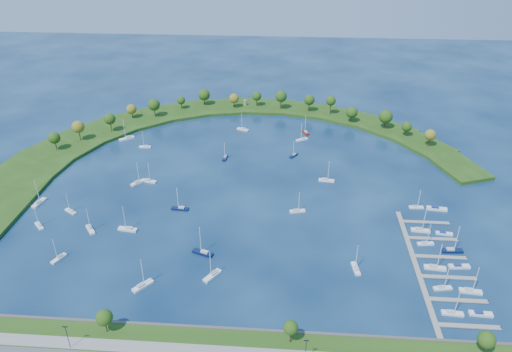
# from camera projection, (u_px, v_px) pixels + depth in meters

# --- Properties ---
(ground) EXTENTS (700.00, 700.00, 0.00)m
(ground) POSITION_uv_depth(u_px,v_px,m) (246.00, 187.00, 261.11)
(ground) COLOR #071D3D
(ground) RESTS_ON ground
(breakwater) EXTENTS (286.74, 247.64, 2.00)m
(breakwater) POSITION_uv_depth(u_px,v_px,m) (181.00, 144.00, 305.89)
(breakwater) COLOR #214612
(breakwater) RESTS_ON ground
(breakwater_trees) EXTENTS (238.13, 91.20, 14.23)m
(breakwater_trees) POSITION_uv_depth(u_px,v_px,m) (246.00, 109.00, 332.76)
(breakwater_trees) COLOR #382314
(breakwater_trees) RESTS_ON breakwater
(harbor_tower) EXTENTS (2.60, 2.60, 4.08)m
(harbor_tower) POSITION_uv_depth(u_px,v_px,m) (245.00, 103.00, 361.93)
(harbor_tower) COLOR gray
(harbor_tower) RESTS_ON breakwater
(dock_system) EXTENTS (24.28, 82.00, 1.60)m
(dock_system) POSITION_uv_depth(u_px,v_px,m) (433.00, 266.00, 202.53)
(dock_system) COLOR gray
(dock_system) RESTS_ON ground
(moored_boat_0) EXTENTS (9.85, 5.81, 13.99)m
(moored_boat_0) POSITION_uv_depth(u_px,v_px,m) (203.00, 252.00, 209.80)
(moored_boat_0) COLOR #0A1742
(moored_boat_0) RESTS_ON ground
(moored_boat_1) EXTENTS (7.47, 8.36, 12.92)m
(moored_boat_1) POSITION_uv_depth(u_px,v_px,m) (138.00, 182.00, 263.47)
(moored_boat_1) COLOR white
(moored_boat_1) RESTS_ON ground
(moored_boat_2) EXTENTS (8.06, 3.87, 11.43)m
(moored_boat_2) POSITION_uv_depth(u_px,v_px,m) (297.00, 210.00, 238.88)
(moored_boat_2) COLOR white
(moored_boat_2) RESTS_ON ground
(moored_boat_3) EXTENTS (8.11, 6.11, 11.90)m
(moored_boat_3) POSITION_uv_depth(u_px,v_px,m) (302.00, 139.00, 312.55)
(moored_boat_3) COLOR white
(moored_boat_3) RESTS_ON ground
(moored_boat_4) EXTENTS (8.75, 3.01, 12.64)m
(moored_boat_4) POSITION_uv_depth(u_px,v_px,m) (180.00, 208.00, 240.72)
(moored_boat_4) COLOR #0A1742
(moored_boat_4) RESTS_ON ground
(moored_boat_5) EXTENTS (7.15, 8.88, 13.26)m
(moored_boat_5) POSITION_uv_depth(u_px,v_px,m) (212.00, 275.00, 196.93)
(moored_boat_5) COLOR white
(moored_boat_5) RESTS_ON ground
(moored_boat_6) EXTENTS (5.56, 6.88, 10.28)m
(moored_boat_6) POSITION_uv_depth(u_px,v_px,m) (294.00, 155.00, 292.53)
(moored_boat_6) COLOR #0A1742
(moored_boat_6) RESTS_ON ground
(moored_boat_7) EXTENTS (8.60, 4.11, 12.19)m
(moored_boat_7) POSITION_uv_depth(u_px,v_px,m) (149.00, 180.00, 265.04)
(moored_boat_7) COLOR white
(moored_boat_7) RESTS_ON ground
(moored_boat_8) EXTENTS (5.03, 7.63, 10.95)m
(moored_boat_8) POSITION_uv_depth(u_px,v_px,m) (59.00, 258.00, 206.66)
(moored_boat_8) COLOR white
(moored_boat_8) RESTS_ON ground
(moored_boat_9) EXTENTS (5.37, 8.67, 12.36)m
(moored_boat_9) POSITION_uv_depth(u_px,v_px,m) (305.00, 132.00, 322.40)
(moored_boat_9) COLOR maroon
(moored_boat_9) RESTS_ON ground
(moored_boat_10) EXTENTS (6.78, 8.04, 12.17)m
(moored_boat_10) POSITION_uv_depth(u_px,v_px,m) (90.00, 229.00, 225.20)
(moored_boat_10) COLOR white
(moored_boat_10) RESTS_ON ground
(moored_boat_11) EXTENTS (9.42, 8.56, 14.65)m
(moored_boat_11) POSITION_uv_depth(u_px,v_px,m) (127.00, 138.00, 313.66)
(moored_boat_11) COLOR white
(moored_boat_11) RESTS_ON ground
(moored_boat_12) EXTENTS (8.76, 3.22, 12.60)m
(moored_boat_12) POSITION_uv_depth(u_px,v_px,m) (326.00, 180.00, 265.73)
(moored_boat_12) COLOR white
(moored_boat_12) RESTS_ON ground
(moored_boat_13) EXTENTS (6.73, 6.78, 10.98)m
(moored_boat_13) POSITION_uv_depth(u_px,v_px,m) (39.00, 225.00, 227.71)
(moored_boat_13) COLOR white
(moored_boat_13) RESTS_ON ground
(moored_boat_14) EXTENTS (8.64, 5.51, 12.35)m
(moored_boat_14) POSITION_uv_depth(u_px,v_px,m) (243.00, 129.00, 326.73)
(moored_boat_14) COLOR white
(moored_boat_14) RESTS_ON ground
(moored_boat_15) EXTENTS (3.51, 8.55, 12.20)m
(moored_boat_15) POSITION_uv_depth(u_px,v_px,m) (356.00, 268.00, 200.70)
(moored_boat_15) COLOR white
(moored_boat_15) RESTS_ON ground
(moored_boat_16) EXTENTS (7.14, 5.64, 10.60)m
(moored_boat_16) POSITION_uv_depth(u_px,v_px,m) (71.00, 211.00, 238.67)
(moored_boat_16) COLOR white
(moored_boat_16) RESTS_ON ground
(moored_boat_17) EXTENTS (4.30, 9.40, 13.34)m
(moored_boat_17) POSITION_uv_depth(u_px,v_px,m) (39.00, 202.00, 245.38)
(moored_boat_17) COLOR white
(moored_boat_17) RESTS_ON ground
(moored_boat_18) EXTENTS (9.41, 3.84, 13.43)m
(moored_boat_18) POSITION_uv_depth(u_px,v_px,m) (128.00, 229.00, 225.24)
(moored_boat_18) COLOR white
(moored_boat_18) RESTS_ON ground
(moored_boat_19) EXTENTS (7.81, 8.71, 13.48)m
(moored_boat_19) POSITION_uv_depth(u_px,v_px,m) (143.00, 285.00, 191.51)
(moored_boat_19) COLOR white
(moored_boat_19) RESTS_ON ground
(moored_boat_20) EXTENTS (2.79, 7.68, 11.05)m
(moored_boat_20) POSITION_uv_depth(u_px,v_px,m) (225.00, 157.00, 289.64)
(moored_boat_20) COLOR #0A1742
(moored_boat_20) RESTS_ON ground
(moored_boat_21) EXTENTS (7.48, 2.35, 10.89)m
(moored_boat_21) POSITION_uv_depth(u_px,v_px,m) (145.00, 146.00, 303.13)
(moored_boat_21) COLOR white
(moored_boat_21) RESTS_ON ground
(docked_boat_0) EXTENTS (8.10, 2.80, 11.71)m
(docked_boat_0) POSITION_uv_depth(u_px,v_px,m) (452.00, 313.00, 178.67)
(docked_boat_0) COLOR white
(docked_boat_0) RESTS_ON ground
(docked_boat_1) EXTENTS (8.70, 2.86, 1.75)m
(docked_boat_1) POSITION_uv_depth(u_px,v_px,m) (480.00, 314.00, 178.54)
(docked_boat_1) COLOR white
(docked_boat_1) RESTS_ON ground
(docked_boat_2) EXTENTS (7.63, 3.27, 10.86)m
(docked_boat_2) POSITION_uv_depth(u_px,v_px,m) (443.00, 287.00, 190.54)
(docked_boat_2) COLOR white
(docked_boat_2) RESTS_ON ground
(docked_boat_3) EXTENTS (8.86, 3.32, 12.71)m
(docked_boat_3) POSITION_uv_depth(u_px,v_px,m) (470.00, 291.00, 188.87)
(docked_boat_3) COLOR white
(docked_boat_3) RESTS_ON ground
(docked_boat_4) EXTENTS (9.14, 3.37, 13.13)m
(docked_boat_4) POSITION_uv_depth(u_px,v_px,m) (435.00, 267.00, 201.18)
(docked_boat_4) COLOR white
(docked_boat_4) RESTS_ON ground
(docked_boat_5) EXTENTS (9.04, 3.15, 1.81)m
(docked_boat_5) POSITION_uv_depth(u_px,v_px,m) (459.00, 266.00, 202.07)
(docked_boat_5) COLOR white
(docked_boat_5) RESTS_ON ground
(docked_boat_6) EXTENTS (7.58, 3.06, 10.82)m
(docked_boat_6) POSITION_uv_depth(u_px,v_px,m) (425.00, 243.00, 215.78)
(docked_boat_6) COLOR white
(docked_boat_6) RESTS_ON ground
(docked_boat_7) EXTENTS (9.42, 3.17, 13.64)m
(docked_boat_7) POSITION_uv_depth(u_px,v_px,m) (452.00, 250.00, 211.15)
(docked_boat_7) COLOR #0A1742
(docked_boat_7) RESTS_ON ground
(docked_boat_8) EXTENTS (8.97, 3.39, 12.87)m
(docked_boat_8) POSITION_uv_depth(u_px,v_px,m) (420.00, 230.00, 224.54)
(docked_boat_8) COLOR white
(docked_boat_8) RESTS_ON ground
(docked_boat_9) EXTENTS (7.81, 3.00, 1.55)m
(docked_boat_9) POSITION_uv_depth(u_px,v_px,m) (444.00, 233.00, 222.67)
(docked_boat_9) COLOR white
(docked_boat_9) RESTS_ON ground
(docked_boat_10) EXTENTS (7.29, 2.36, 10.59)m
(docked_boat_10) POSITION_uv_depth(u_px,v_px,m) (416.00, 207.00, 241.95)
(docked_boat_10) COLOR white
(docked_boat_10) RESTS_ON ground
(docked_boat_11) EXTENTS (10.12, 3.90, 2.01)m
(docked_boat_11) POSITION_uv_depth(u_px,v_px,m) (437.00, 208.00, 240.71)
(docked_boat_11) COLOR white
(docked_boat_11) RESTS_ON ground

